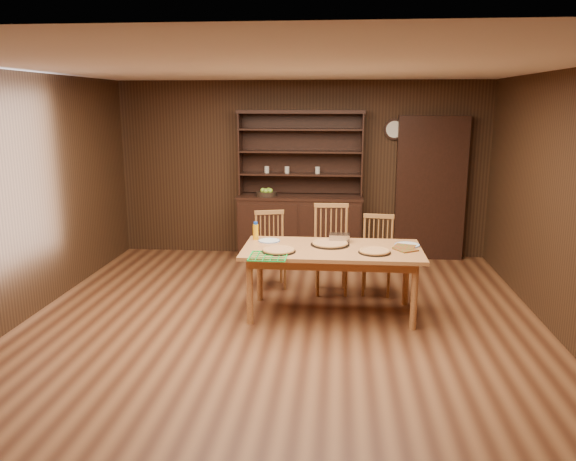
# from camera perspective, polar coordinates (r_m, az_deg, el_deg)

# --- Properties ---
(floor) EXTENTS (6.00, 6.00, 0.00)m
(floor) POSITION_cam_1_polar(r_m,az_deg,el_deg) (5.88, -0.74, -9.92)
(floor) COLOR brown
(floor) RESTS_ON ground
(room_shell) EXTENTS (6.00, 6.00, 6.00)m
(room_shell) POSITION_cam_1_polar(r_m,az_deg,el_deg) (5.47, -0.79, 5.52)
(room_shell) COLOR white
(room_shell) RESTS_ON floor
(china_hutch) EXTENTS (1.84, 0.52, 2.17)m
(china_hutch) POSITION_cam_1_polar(r_m,az_deg,el_deg) (8.34, 1.22, 1.22)
(china_hutch) COLOR black
(china_hutch) RESTS_ON floor
(doorway) EXTENTS (1.00, 0.18, 2.10)m
(doorway) POSITION_cam_1_polar(r_m,az_deg,el_deg) (8.48, 14.26, 4.15)
(doorway) COLOR black
(doorway) RESTS_ON floor
(wall_clock) EXTENTS (0.30, 0.05, 0.30)m
(wall_clock) POSITION_cam_1_polar(r_m,az_deg,el_deg) (8.39, 10.75, 10.07)
(wall_clock) COLOR black
(wall_clock) RESTS_ON room_shell
(dining_table) EXTENTS (1.92, 0.96, 0.75)m
(dining_table) POSITION_cam_1_polar(r_m,az_deg,el_deg) (6.08, 4.49, -2.50)
(dining_table) COLOR #BE7542
(dining_table) RESTS_ON floor
(chair_left) EXTENTS (0.48, 0.46, 0.96)m
(chair_left) POSITION_cam_1_polar(r_m,az_deg,el_deg) (7.06, -1.79, -1.68)
(chair_left) COLOR #A46C38
(chair_left) RESTS_ON floor
(chair_center) EXTENTS (0.47, 0.45, 1.08)m
(chair_center) POSITION_cam_1_polar(r_m,az_deg,el_deg) (6.88, 4.40, -1.52)
(chair_center) COLOR #A46C38
(chair_center) RESTS_ON floor
(chair_right) EXTENTS (0.43, 0.41, 0.96)m
(chair_right) POSITION_cam_1_polar(r_m,az_deg,el_deg) (6.91, 9.06, -2.16)
(chair_right) COLOR #A46C38
(chair_right) RESTS_ON floor
(pizza_left) EXTENTS (0.36, 0.36, 0.04)m
(pizza_left) POSITION_cam_1_polar(r_m,az_deg,el_deg) (5.88, -0.95, -2.02)
(pizza_left) COLOR black
(pizza_left) RESTS_ON dining_table
(pizza_right) EXTENTS (0.34, 0.34, 0.04)m
(pizza_right) POSITION_cam_1_polar(r_m,az_deg,el_deg) (5.90, 8.79, -2.10)
(pizza_right) COLOR black
(pizza_right) RESTS_ON dining_table
(pizza_center) EXTENTS (0.43, 0.43, 0.04)m
(pizza_center) POSITION_cam_1_polar(r_m,az_deg,el_deg) (6.17, 4.30, -1.33)
(pizza_center) COLOR black
(pizza_center) RESTS_ON dining_table
(cooling_rack) EXTENTS (0.46, 0.46, 0.02)m
(cooling_rack) POSITION_cam_1_polar(r_m,az_deg,el_deg) (5.69, -2.02, -2.61)
(cooling_rack) COLOR green
(cooling_rack) RESTS_ON dining_table
(plate_left) EXTENTS (0.25, 0.25, 0.02)m
(plate_left) POSITION_cam_1_polar(r_m,az_deg,el_deg) (6.32, -1.92, -1.04)
(plate_left) COLOR silver
(plate_left) RESTS_ON dining_table
(plate_right) EXTENTS (0.27, 0.27, 0.02)m
(plate_right) POSITION_cam_1_polar(r_m,az_deg,el_deg) (6.27, 12.02, -1.44)
(plate_right) COLOR silver
(plate_right) RESTS_ON dining_table
(foil_dish) EXTENTS (0.23, 0.16, 0.09)m
(foil_dish) POSITION_cam_1_polar(r_m,az_deg,el_deg) (6.32, 5.25, -0.75)
(foil_dish) COLOR silver
(foil_dish) RESTS_ON dining_table
(juice_bottle) EXTENTS (0.06, 0.06, 0.20)m
(juice_bottle) POSITION_cam_1_polar(r_m,az_deg,el_deg) (6.40, -3.30, -0.08)
(juice_bottle) COLOR #F39E0C
(juice_bottle) RESTS_ON dining_table
(pot_holder_a) EXTENTS (0.27, 0.27, 0.01)m
(pot_holder_a) POSITION_cam_1_polar(r_m,az_deg,el_deg) (6.07, 11.88, -1.91)
(pot_holder_a) COLOR #A71315
(pot_holder_a) RESTS_ON dining_table
(pot_holder_b) EXTENTS (0.28, 0.28, 0.02)m
(pot_holder_b) POSITION_cam_1_polar(r_m,az_deg,el_deg) (6.18, 11.75, -1.64)
(pot_holder_b) COLOR #A71315
(pot_holder_b) RESTS_ON dining_table
(fruit_bowl) EXTENTS (0.30, 0.30, 0.12)m
(fruit_bowl) POSITION_cam_1_polar(r_m,az_deg,el_deg) (8.25, -2.20, 3.82)
(fruit_bowl) COLOR black
(fruit_bowl) RESTS_ON china_hutch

